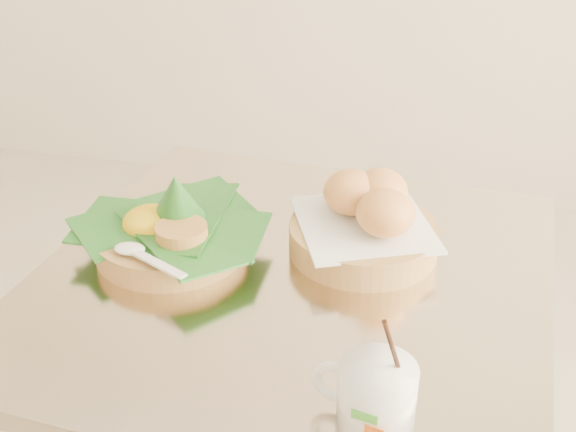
% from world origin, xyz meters
% --- Properties ---
extents(cafe_table, '(0.75, 0.75, 0.75)m').
position_xyz_m(cafe_table, '(0.17, 0.05, 0.53)').
color(cafe_table, gray).
rests_on(cafe_table, floor).
extents(rice_basket, '(0.28, 0.28, 0.14)m').
position_xyz_m(rice_basket, '(-0.02, 0.07, 0.79)').
color(rice_basket, tan).
rests_on(rice_basket, cafe_table).
extents(bread_basket, '(0.24, 0.24, 0.11)m').
position_xyz_m(bread_basket, '(0.26, 0.14, 0.79)').
color(bread_basket, tan).
rests_on(bread_basket, cafe_table).
extents(coffee_mug, '(0.11, 0.09, 0.14)m').
position_xyz_m(coffee_mug, '(0.32, -0.20, 0.79)').
color(coffee_mug, white).
rests_on(coffee_mug, cafe_table).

